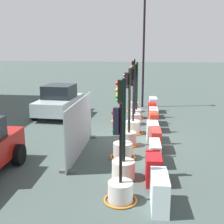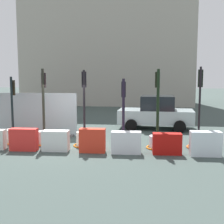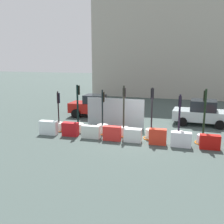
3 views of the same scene
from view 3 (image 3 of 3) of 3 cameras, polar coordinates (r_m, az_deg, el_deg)
The scene contains 20 objects.
ground_plane at distance 16.19m, azimuth 5.61°, elevation -5.37°, with size 120.00×120.00×0.00m, color #3D4B47.
traffic_light_0 at distance 17.65m, azimuth -11.57°, elevation -2.76°, with size 0.89×0.89×2.64m.
traffic_light_1 at distance 17.05m, azimuth -7.45°, elevation -2.51°, with size 0.71×0.71×3.10m.
traffic_light_2 at distance 16.66m, azimuth -2.09°, elevation -3.33°, with size 0.94×0.94×2.82m.
traffic_light_3 at distance 16.11m, azimuth 2.56°, elevation -3.32°, with size 0.75×0.75×3.15m.
traffic_light_4 at distance 15.75m, azimuth 8.61°, elevation -4.18°, with size 0.92×0.92×3.09m.
traffic_light_5 at distance 15.64m, azimuth 14.41°, elevation -4.37°, with size 0.67×0.67×2.75m.
traffic_light_6 at distance 15.60m, azimuth 19.38°, elevation -4.57°, with size 0.87×0.87×3.12m.
construction_barrier_0 at distance 16.89m, azimuth -13.80°, elevation -3.37°, with size 1.15×0.47×0.88m.
construction_barrier_1 at distance 16.34m, azimuth -9.16°, elevation -3.76°, with size 1.00×0.49×0.85m.
construction_barrier_2 at distance 15.75m, azimuth -4.69°, elevation -4.38°, with size 1.13×0.41×0.78m.
construction_barrier_3 at distance 15.26m, azimuth -0.01°, elevation -4.72°, with size 1.06×0.42×0.86m.
construction_barrier_4 at distance 15.08m, azimuth 4.60°, elevation -5.11°, with size 1.02×0.52×0.78m.
construction_barrier_5 at distance 14.78m, azimuth 10.02°, elevation -5.37°, with size 0.98×0.43×0.90m.
construction_barrier_6 at distance 14.71m, azimuth 14.94°, elevation -5.86°, with size 1.11×0.47×0.82m.
construction_barrier_7 at distance 14.82m, azimuth 20.74°, elevation -6.20°, with size 1.06×0.46×0.78m.
car_red_compact at distance 21.30m, azimuth -3.97°, elevation 1.31°, with size 3.98×2.14×1.82m.
car_silver_hatchback at distance 19.86m, azimuth 19.18°, elevation -0.19°, with size 4.07×2.37×1.79m.
building_main_facade at distance 35.16m, azimuth 11.38°, elevation 16.22°, with size 17.37×8.53×15.06m.
site_fence_panel at distance 17.94m, azimuth 0.68°, elevation -0.35°, with size 4.06×0.50×2.05m.
Camera 3 is at (2.96, -15.18, 4.81)m, focal length 41.55 mm.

